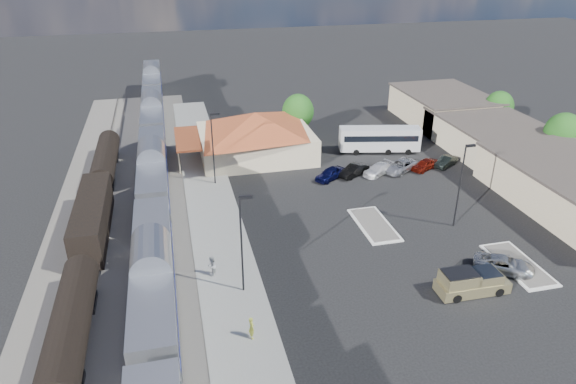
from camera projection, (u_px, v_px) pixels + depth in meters
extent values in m
plane|color=black|center=(344.00, 240.00, 50.86)|extent=(280.00, 280.00, 0.00)
cube|color=#4C4944|center=(128.00, 225.00, 53.43)|extent=(16.00, 100.00, 0.12)
cube|color=gray|center=(216.00, 224.00, 53.56)|extent=(5.50, 92.00, 0.18)
cube|color=silver|center=(155.00, 284.00, 39.22)|extent=(3.00, 20.00, 5.00)
cube|color=black|center=(159.00, 312.00, 40.43)|extent=(2.20, 16.00, 0.60)
cube|color=silver|center=(154.00, 175.00, 57.59)|extent=(3.00, 20.00, 5.00)
cube|color=black|center=(156.00, 197.00, 58.79)|extent=(2.20, 16.00, 0.60)
cube|color=silver|center=(153.00, 119.00, 75.95)|extent=(3.00, 20.00, 5.00)
cube|color=black|center=(155.00, 136.00, 77.15)|extent=(2.20, 16.00, 0.60)
cube|color=silver|center=(153.00, 85.00, 94.31)|extent=(3.00, 20.00, 5.00)
cube|color=black|center=(155.00, 99.00, 95.51)|extent=(2.20, 16.00, 0.60)
cylinder|color=black|center=(70.00, 323.00, 36.56)|extent=(2.80, 14.00, 2.80)
cube|color=black|center=(75.00, 343.00, 37.34)|extent=(2.20, 12.00, 0.60)
cube|color=black|center=(92.00, 217.00, 50.50)|extent=(2.80, 14.00, 3.60)
cube|color=black|center=(96.00, 234.00, 51.33)|extent=(2.20, 12.00, 0.60)
cylinder|color=black|center=(105.00, 158.00, 64.54)|extent=(2.80, 14.00, 2.80)
cube|color=black|center=(108.00, 171.00, 65.33)|extent=(2.20, 12.00, 0.60)
cube|color=#C3B78E|center=(256.00, 144.00, 70.12)|extent=(15.00, 12.00, 3.60)
pyramid|color=brown|center=(255.00, 122.00, 68.76)|extent=(15.30, 12.24, 2.60)
cube|color=brown|center=(187.00, 139.00, 67.56)|extent=(3.20, 9.60, 0.25)
cube|color=#C6B28C|center=(492.00, 138.00, 71.59)|extent=(12.00, 18.00, 4.00)
cube|color=#3F3833|center=(495.00, 123.00, 70.65)|extent=(12.40, 18.40, 0.30)
cube|color=#C6B28C|center=(443.00, 108.00, 83.72)|extent=(12.00, 16.00, 4.50)
cube|color=#3F3833|center=(445.00, 93.00, 82.67)|extent=(12.40, 16.40, 0.30)
cube|color=silver|center=(374.00, 225.00, 53.42)|extent=(3.30, 7.50, 0.15)
cube|color=#4C4944|center=(374.00, 224.00, 53.38)|extent=(2.70, 6.90, 0.10)
cube|color=silver|center=(518.00, 265.00, 46.77)|extent=(3.30, 7.50, 0.15)
cube|color=#4C4944|center=(518.00, 264.00, 46.73)|extent=(2.70, 6.90, 0.10)
cylinder|color=black|center=(242.00, 246.00, 41.34)|extent=(0.16, 0.16, 9.00)
cube|color=black|center=(246.00, 197.00, 39.54)|extent=(1.00, 0.25, 0.22)
cylinder|color=black|center=(213.00, 150.00, 60.58)|extent=(0.16, 0.16, 9.00)
cube|color=black|center=(215.00, 114.00, 58.78)|extent=(1.00, 0.25, 0.22)
cylinder|color=black|center=(460.00, 187.00, 51.41)|extent=(0.16, 0.16, 9.00)
cube|color=black|center=(471.00, 146.00, 49.61)|extent=(1.00, 0.25, 0.22)
cylinder|color=#382314|center=(558.00, 153.00, 67.85)|extent=(0.30, 0.30, 2.86)
ellipsoid|color=#224E16|center=(563.00, 133.00, 66.63)|extent=(4.94, 4.94, 5.46)
cylinder|color=#382314|center=(496.00, 122.00, 80.16)|extent=(0.30, 0.30, 2.55)
ellipsoid|color=#224E16|center=(499.00, 107.00, 79.07)|extent=(4.41, 4.41, 4.87)
cylinder|color=#382314|center=(298.00, 129.00, 77.13)|extent=(0.30, 0.30, 2.73)
ellipsoid|color=#224E16|center=(298.00, 111.00, 75.96)|extent=(4.71, 4.71, 5.21)
cube|color=tan|center=(472.00, 286.00, 43.00)|extent=(6.07, 2.28, 0.99)
cube|color=tan|center=(473.00, 278.00, 42.67)|extent=(2.33, 2.12, 1.04)
cube|color=tan|center=(474.00, 277.00, 42.62)|extent=(2.93, 2.13, 1.21)
cylinder|color=black|center=(499.00, 292.00, 42.61)|extent=(0.80, 0.32, 0.79)
cylinder|color=black|center=(486.00, 278.00, 44.34)|extent=(0.80, 0.32, 0.79)
cylinder|color=black|center=(457.00, 298.00, 41.85)|extent=(0.80, 0.32, 0.79)
cylinder|color=black|center=(445.00, 284.00, 43.58)|extent=(0.80, 0.32, 0.79)
imported|color=#A9ACB1|center=(504.00, 264.00, 45.69)|extent=(5.67, 4.82, 1.44)
cube|color=white|center=(380.00, 139.00, 71.33)|extent=(11.38, 4.72, 3.15)
cube|color=black|center=(380.00, 136.00, 71.16)|extent=(10.52, 4.57, 0.83)
cylinder|color=black|center=(408.00, 152.00, 71.12)|extent=(0.87, 0.45, 0.83)
cylinder|color=black|center=(405.00, 146.00, 73.07)|extent=(0.87, 0.45, 0.83)
cylinder|color=black|center=(356.00, 152.00, 70.98)|extent=(0.87, 0.45, 0.83)
cylinder|color=black|center=(354.00, 147.00, 72.93)|extent=(0.87, 0.45, 0.83)
imported|color=#D7DC44|center=(252.00, 328.00, 37.63)|extent=(0.55, 0.73, 1.83)
imported|color=silver|center=(212.00, 266.00, 44.75)|extent=(0.98, 1.11, 1.91)
imported|color=#0B0D3A|center=(330.00, 174.00, 63.57)|extent=(4.64, 3.85, 1.49)
imported|color=black|center=(354.00, 171.00, 64.51)|extent=(4.59, 3.54, 1.45)
imported|color=white|center=(378.00, 169.00, 64.94)|extent=(5.02, 3.99, 1.36)
imported|color=#9A9CA2|center=(401.00, 166.00, 65.85)|extent=(5.75, 4.85, 1.46)
imported|color=maroon|center=(425.00, 165.00, 66.27)|extent=(4.37, 3.38, 1.39)
imported|color=black|center=(446.00, 162.00, 67.22)|extent=(4.18, 3.40, 1.34)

